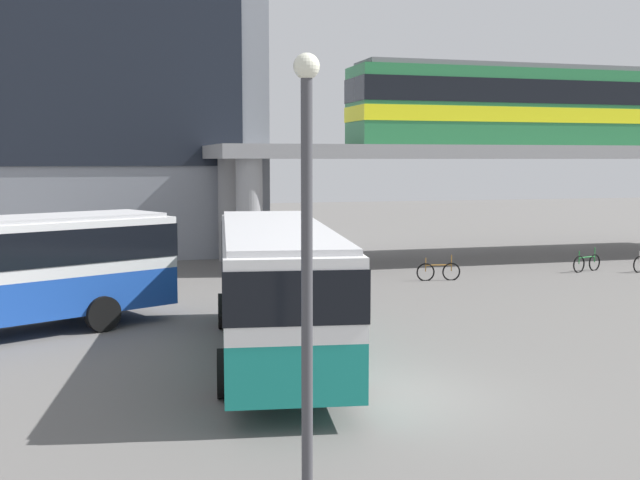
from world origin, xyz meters
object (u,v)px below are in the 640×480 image
bus_main (275,276)px  bicycle_brown (438,272)px  train (539,106)px  bicycle_green (587,263)px

bus_main → bicycle_brown: size_ratio=6.34×
bicycle_brown → bus_main: bearing=-130.8°
train → bicycle_green: size_ratio=11.05×
bicycle_green → bicycle_brown: bearing=-174.8°
bus_main → bicycle_brown: bearing=49.2°
train → bus_main: train is taller
bus_main → bicycle_green: bearing=34.2°
train → bus_main: 23.84m
bus_main → bicycle_brown: bus_main is taller
bicycle_brown → bicycle_green: size_ratio=1.04×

